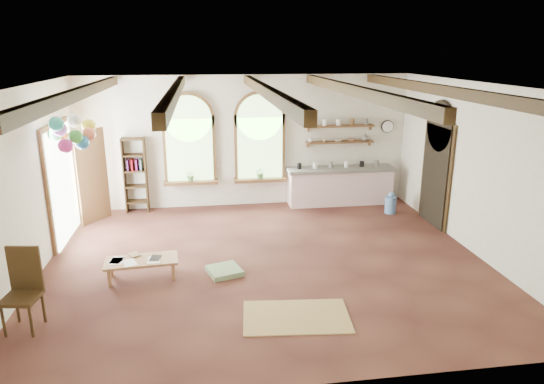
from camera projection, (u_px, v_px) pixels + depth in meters
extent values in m
plane|color=brown|center=(267.00, 261.00, 8.98)|extent=(8.00, 8.00, 0.00)
cube|color=brown|center=(190.00, 150.00, 11.64)|extent=(1.24, 0.08, 1.64)
cylinder|color=brown|center=(188.00, 119.00, 11.43)|extent=(1.24, 0.08, 1.24)
cube|color=#89B66D|center=(190.00, 150.00, 11.60)|extent=(1.10, 0.04, 1.50)
cube|color=brown|center=(191.00, 182.00, 11.78)|extent=(1.30, 0.28, 0.08)
cube|color=brown|center=(260.00, 148.00, 11.88)|extent=(1.24, 0.08, 1.64)
cylinder|color=brown|center=(260.00, 117.00, 11.66)|extent=(1.24, 0.08, 1.24)
cube|color=#89B66D|center=(260.00, 148.00, 11.84)|extent=(1.10, 0.04, 1.50)
cube|color=brown|center=(260.00, 180.00, 12.02)|extent=(1.30, 0.28, 0.08)
cube|color=brown|center=(62.00, 184.00, 9.82)|extent=(0.10, 1.90, 2.50)
cube|color=black|center=(435.00, 176.00, 10.64)|extent=(0.10, 1.30, 2.40)
cube|color=#FFD8D8|center=(340.00, 187.00, 12.21)|extent=(2.60, 0.55, 0.86)
cube|color=gray|center=(341.00, 169.00, 12.08)|extent=(2.68, 0.62, 0.08)
cube|color=brown|center=(340.00, 142.00, 12.07)|extent=(1.70, 0.24, 0.04)
cube|color=brown|center=(340.00, 126.00, 11.95)|extent=(1.70, 0.24, 0.04)
cylinder|color=black|center=(387.00, 127.00, 12.21)|extent=(0.32, 0.04, 0.32)
cube|color=#3D2913|center=(125.00, 175.00, 11.47)|extent=(0.03, 0.32, 1.80)
cube|color=#3D2913|center=(146.00, 175.00, 11.54)|extent=(0.03, 0.32, 1.80)
cube|color=#A2774A|center=(141.00, 261.00, 8.24)|extent=(1.25, 0.65, 0.04)
cube|color=#A2774A|center=(109.00, 278.00, 7.99)|extent=(0.05, 0.05, 0.30)
cube|color=#A2774A|center=(173.00, 272.00, 8.21)|extent=(0.05, 0.05, 0.30)
cube|color=#A2774A|center=(112.00, 268.00, 8.36)|extent=(0.05, 0.05, 0.30)
cube|color=#A2774A|center=(173.00, 262.00, 8.58)|extent=(0.05, 0.05, 0.30)
cube|color=#3D2913|center=(21.00, 298.00, 6.67)|extent=(0.52, 0.52, 0.06)
cube|color=#3D2913|center=(25.00, 269.00, 6.77)|extent=(0.46, 0.11, 0.68)
cube|color=tan|center=(296.00, 317.00, 7.11)|extent=(1.64, 1.10, 0.02)
cube|color=#6F8B60|center=(224.00, 271.00, 8.48)|extent=(0.68, 0.68, 0.09)
cylinder|color=#6190D0|center=(370.00, 194.00, 12.39)|extent=(0.27, 0.27, 0.41)
sphere|color=#6190D0|center=(370.00, 185.00, 12.32)|extent=(0.15, 0.15, 0.15)
cylinder|color=#6190D0|center=(390.00, 205.00, 11.56)|extent=(0.27, 0.27, 0.41)
sphere|color=#6190D0|center=(391.00, 195.00, 11.49)|extent=(0.14, 0.14, 0.14)
cylinder|color=white|center=(69.00, 108.00, 8.55)|extent=(0.01, 0.01, 0.85)
sphere|color=teal|center=(82.00, 143.00, 8.67)|extent=(0.26, 0.26, 0.26)
sphere|color=#F87352|center=(89.00, 134.00, 8.78)|extent=(0.26, 0.26, 0.26)
sphere|color=#FFFB35|center=(89.00, 126.00, 8.94)|extent=(0.26, 0.26, 0.26)
sphere|color=white|center=(74.00, 120.00, 8.80)|extent=(0.26, 0.26, 0.26)
sphere|color=orange|center=(68.00, 140.00, 8.93)|extent=(0.26, 0.26, 0.26)
sphere|color=#4EB668|center=(55.00, 134.00, 8.78)|extent=(0.26, 0.26, 0.26)
sphere|color=#CC66D8|center=(60.00, 129.00, 8.59)|extent=(0.26, 0.26, 0.26)
sphere|color=#2FC7B6|center=(56.00, 124.00, 8.39)|extent=(0.26, 0.26, 0.26)
sphere|color=#F135B0|center=(65.00, 146.00, 8.37)|extent=(0.26, 0.26, 0.26)
sphere|color=green|center=(76.00, 137.00, 8.54)|extent=(0.26, 0.26, 0.26)
imported|color=olive|center=(130.00, 256.00, 8.34)|extent=(0.27, 0.30, 0.02)
cube|color=black|center=(155.00, 258.00, 8.27)|extent=(0.20, 0.27, 0.01)
imported|color=#598C4C|center=(191.00, 175.00, 11.70)|extent=(0.27, 0.23, 0.30)
imported|color=#598C4C|center=(261.00, 173.00, 11.93)|extent=(0.27, 0.23, 0.30)
imported|color=white|center=(310.00, 140.00, 11.94)|extent=(0.12, 0.10, 0.10)
imported|color=beige|center=(324.00, 140.00, 11.99)|extent=(0.10, 0.10, 0.09)
imported|color=beige|center=(338.00, 140.00, 12.05)|extent=(0.22, 0.22, 0.05)
imported|color=#8C664C|center=(351.00, 140.00, 12.09)|extent=(0.20, 0.20, 0.06)
imported|color=slate|center=(365.00, 137.00, 12.12)|extent=(0.18, 0.18, 0.19)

